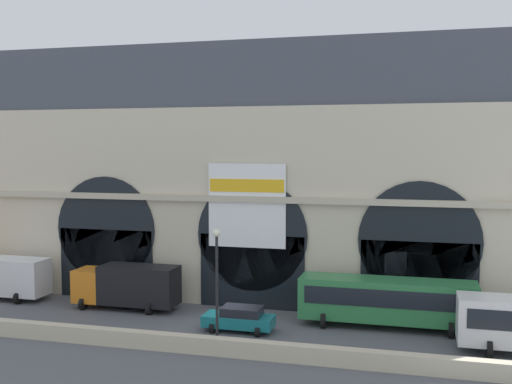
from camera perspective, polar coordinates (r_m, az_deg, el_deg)
ground_plane at (r=39.98m, az=-2.31°, el=-12.46°), size 200.00×200.00×0.00m
quay_parapet_wall at (r=35.29m, az=-4.80°, el=-13.96°), size 90.00×0.70×0.95m
station_building at (r=45.54m, az=0.49°, el=1.38°), size 48.03×5.36×19.00m
box_truck_west at (r=50.57m, az=-22.52°, el=-7.23°), size 7.50×2.91×3.12m
box_truck_midwest at (r=44.85m, az=-11.82°, el=-8.45°), size 7.50×2.91×3.12m
car_center at (r=39.07m, az=-1.54°, el=-11.63°), size 4.40×2.22×1.55m
bus_mideast at (r=40.34m, az=12.02°, el=-9.77°), size 11.00×3.25×3.10m
street_lamp_quayside at (r=34.85m, az=-3.65°, el=-7.49°), size 0.44×0.44×6.90m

